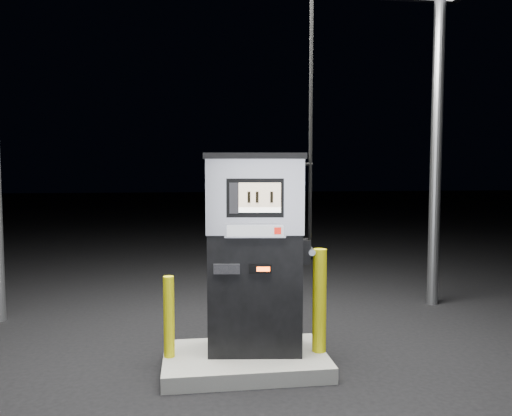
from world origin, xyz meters
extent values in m
plane|color=black|center=(0.00, 0.00, 0.00)|extent=(80.00, 80.00, 0.00)
cube|color=slate|center=(0.00, 0.00, 0.07)|extent=(1.60, 1.00, 0.15)
cylinder|color=gray|center=(3.00, 2.00, 2.25)|extent=(0.16, 0.16, 4.50)
cube|color=black|center=(0.11, 0.09, 0.75)|extent=(0.97, 0.64, 1.20)
cube|color=#B2B2B9|center=(0.11, 0.09, 1.71)|extent=(0.99, 0.66, 0.72)
cube|color=black|center=(0.11, 0.09, 2.09)|extent=(1.03, 0.70, 0.06)
cube|color=black|center=(0.07, -0.19, 1.70)|extent=(0.54, 0.10, 0.36)
cube|color=tan|center=(0.12, -0.21, 1.73)|extent=(0.39, 0.05, 0.23)
cube|color=white|center=(0.12, -0.21, 1.59)|extent=(0.39, 0.05, 0.05)
cube|color=#B2B2B9|center=(0.07, -0.19, 1.39)|extent=(0.57, 0.10, 0.13)
cube|color=#9A9DA2|center=(0.07, -0.20, 1.39)|extent=(0.52, 0.07, 0.10)
cube|color=#B8150C|center=(0.28, -0.23, 1.39)|extent=(0.07, 0.01, 0.07)
cube|color=black|center=(0.12, -0.19, 1.03)|extent=(0.21, 0.05, 0.09)
cube|color=#FF480C|center=(0.15, -0.20, 1.03)|extent=(0.12, 0.02, 0.04)
cube|color=black|center=(-0.19, -0.15, 1.03)|extent=(0.25, 0.05, 0.10)
cube|color=black|center=(0.61, 0.03, 1.16)|extent=(0.12, 0.18, 0.24)
cylinder|color=gray|center=(0.66, 0.02, 1.16)|extent=(0.09, 0.22, 0.07)
cylinder|color=black|center=(0.64, -0.03, 2.75)|extent=(0.04, 0.04, 2.97)
cylinder|color=#D3CE0B|center=(-0.74, 0.02, 0.55)|extent=(0.11, 0.11, 0.79)
cylinder|color=#D3CE0B|center=(0.74, -0.04, 0.67)|extent=(0.16, 0.16, 1.03)
camera|label=1|loc=(-0.55, -4.78, 1.96)|focal=35.00mm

